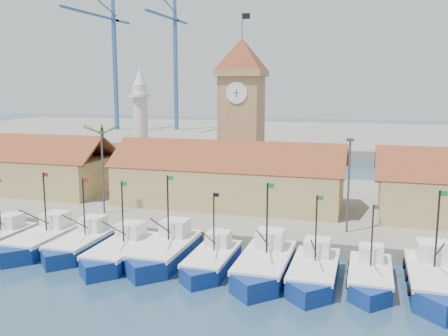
% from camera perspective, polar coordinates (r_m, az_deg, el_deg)
% --- Properties ---
extents(ground, '(400.00, 400.00, 0.00)m').
position_cam_1_polar(ground, '(41.81, -7.08, -12.26)').
color(ground, '#1E3B51').
rests_on(ground, ground).
extents(quay, '(140.00, 32.00, 1.50)m').
position_cam_1_polar(quay, '(63.32, 1.52, -3.95)').
color(quay, gray).
rests_on(quay, ground).
extents(terminal, '(240.00, 80.00, 2.00)m').
position_cam_1_polar(terminal, '(147.14, 10.09, 3.67)').
color(terminal, gray).
rests_on(terminal, ground).
extents(boat_1, '(3.72, 10.20, 7.72)m').
position_cam_1_polar(boat_1, '(50.71, -20.19, -7.91)').
color(boat_1, navy).
rests_on(boat_1, ground).
extents(boat_2, '(3.53, 9.67, 7.32)m').
position_cam_1_polar(boat_2, '(48.65, -16.10, -8.47)').
color(boat_2, navy).
rests_on(boat_2, ground).
extents(boat_3, '(3.62, 9.91, 7.50)m').
position_cam_1_polar(boat_3, '(45.43, -11.91, -9.56)').
color(boat_3, navy).
rests_on(boat_3, ground).
extents(boat_4, '(3.88, 10.62, 8.04)m').
position_cam_1_polar(boat_4, '(44.80, -6.82, -9.62)').
color(boat_4, navy).
rests_on(boat_4, ground).
extents(boat_5, '(3.32, 9.09, 6.88)m').
position_cam_1_polar(boat_5, '(42.75, -1.50, -10.67)').
color(boat_5, navy).
rests_on(boat_5, ground).
extents(boat_6, '(3.89, 10.64, 8.05)m').
position_cam_1_polar(boat_6, '(41.41, 4.60, -11.20)').
color(boat_6, navy).
rests_on(boat_6, ground).
extents(boat_7, '(3.52, 9.65, 7.30)m').
position_cam_1_polar(boat_7, '(40.66, 10.20, -11.84)').
color(boat_7, navy).
rests_on(boat_7, ground).
extents(boat_8, '(3.24, 8.87, 6.71)m').
position_cam_1_polar(boat_8, '(40.98, 16.36, -12.00)').
color(boat_8, navy).
rests_on(boat_8, ground).
extents(boat_9, '(3.92, 10.73, 8.12)m').
position_cam_1_polar(boat_9, '(41.35, 22.99, -11.97)').
color(boat_9, navy).
rests_on(boat_9, ground).
extents(hall_left, '(31.20, 10.13, 7.61)m').
position_cam_1_polar(hall_left, '(74.08, -24.03, -0.26)').
color(hall_left, tan).
rests_on(hall_left, quay).
extents(hall_center, '(27.04, 10.13, 7.61)m').
position_cam_1_polar(hall_center, '(58.86, 0.54, -1.75)').
color(hall_center, tan).
rests_on(hall_center, quay).
extents(clock_tower, '(5.80, 5.80, 22.70)m').
position_cam_1_polar(clock_tower, '(63.63, 2.03, 6.32)').
color(clock_tower, tan).
rests_on(clock_tower, quay).
extents(minaret, '(3.00, 3.00, 16.30)m').
position_cam_1_polar(minaret, '(70.81, -9.47, 4.71)').
color(minaret, silver).
rests_on(minaret, quay).
extents(palm_tree, '(5.60, 5.03, 8.39)m').
position_cam_1_polar(palm_tree, '(71.74, -13.69, 1.83)').
color(palm_tree, brown).
rests_on(palm_tree, quay).
extents(lamp_posts, '(80.70, 0.25, 9.03)m').
position_cam_1_polar(lamp_posts, '(50.73, -1.35, -0.71)').
color(lamp_posts, '#3F3F44').
rests_on(lamp_posts, quay).
extents(crane_blue_far, '(1.00, 36.78, 40.65)m').
position_cam_1_polar(crane_blue_far, '(154.81, -12.77, 12.71)').
color(crane_blue_far, '#2F5992').
rests_on(crane_blue_far, terminal).
extents(crane_blue_near, '(1.00, 30.50, 40.76)m').
position_cam_1_polar(crane_blue_near, '(153.74, -5.73, 12.76)').
color(crane_blue_near, '#2F5992').
rests_on(crane_blue_near, terminal).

